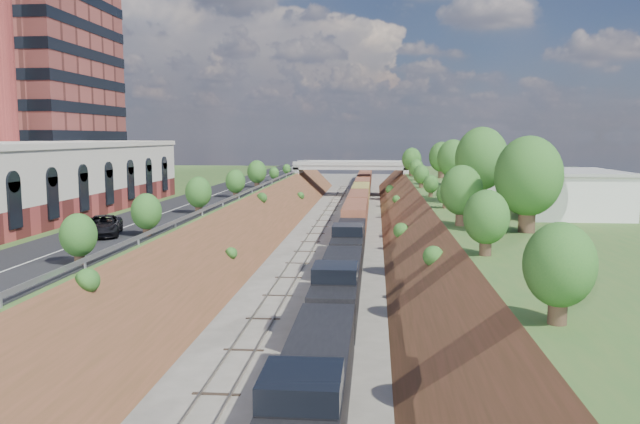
% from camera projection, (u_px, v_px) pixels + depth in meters
% --- Properties ---
extents(platform_left, '(44.00, 180.00, 5.00)m').
position_uv_depth(platform_left, '(53.00, 222.00, 73.77)').
color(platform_left, '#345F27').
rests_on(platform_left, ground).
extents(platform_right, '(44.00, 180.00, 5.00)m').
position_uv_depth(platform_right, '(632.00, 229.00, 67.97)').
color(platform_right, '#345F27').
rests_on(platform_right, ground).
extents(embankment_left, '(10.00, 180.00, 10.00)m').
position_uv_depth(embankment_left, '(236.00, 245.00, 72.14)').
color(embankment_left, brown).
rests_on(embankment_left, ground).
extents(embankment_right, '(10.00, 180.00, 10.00)m').
position_uv_depth(embankment_right, '(428.00, 248.00, 70.20)').
color(embankment_right, brown).
rests_on(embankment_right, ground).
extents(rail_left_track, '(1.58, 180.00, 0.18)m').
position_uv_depth(rail_left_track, '(308.00, 246.00, 71.39)').
color(rail_left_track, gray).
rests_on(rail_left_track, ground).
extents(rail_right_track, '(1.58, 180.00, 0.18)m').
position_uv_depth(rail_right_track, '(353.00, 246.00, 70.93)').
color(rail_right_track, gray).
rests_on(rail_right_track, ground).
extents(road, '(8.00, 180.00, 0.10)m').
position_uv_depth(road, '(197.00, 202.00, 71.92)').
color(road, black).
rests_on(road, platform_left).
extents(guardrail, '(0.10, 171.00, 0.70)m').
position_uv_depth(guardrail, '(231.00, 198.00, 71.31)').
color(guardrail, '#99999E').
rests_on(guardrail, platform_left).
extents(overpass, '(24.50, 8.30, 7.40)m').
position_uv_depth(overpass, '(351.00, 173.00, 131.88)').
color(overpass, gray).
rests_on(overpass, ground).
extents(white_building_near, '(9.00, 12.00, 4.00)m').
position_uv_depth(white_building_near, '(566.00, 194.00, 60.35)').
color(white_building_near, silver).
rests_on(white_building_near, platform_right).
extents(white_building_far, '(8.00, 10.00, 3.60)m').
position_uv_depth(white_building_far, '(512.00, 180.00, 82.17)').
color(white_building_far, silver).
rests_on(white_building_far, platform_right).
extents(tree_right_large, '(5.25, 5.25, 7.61)m').
position_uv_depth(tree_right_large, '(528.00, 177.00, 48.77)').
color(tree_right_large, '#473323').
rests_on(tree_right_large, platform_right).
extents(tree_left_crest, '(2.45, 2.45, 3.55)m').
position_uv_depth(tree_left_crest, '(44.00, 245.00, 31.81)').
color(tree_left_crest, '#473323').
rests_on(tree_left_crest, platform_left).
extents(freight_train, '(2.83, 175.05, 4.55)m').
position_uv_depth(freight_train, '(361.00, 195.00, 106.87)').
color(freight_train, black).
rests_on(freight_train, ground).
extents(suv, '(4.04, 5.96, 1.52)m').
position_uv_depth(suv, '(103.00, 226.00, 46.96)').
color(suv, black).
rests_on(suv, road).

